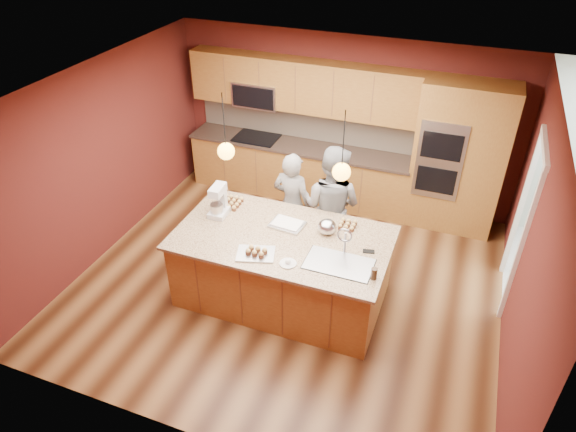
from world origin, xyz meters
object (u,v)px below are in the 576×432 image
at_px(island, 284,267).
at_px(person_left, 292,204).
at_px(person_right, 331,206).
at_px(stand_mixer, 218,202).
at_px(mixing_bowl, 327,227).

distance_m(island, person_left, 1.06).
xyz_separation_m(person_right, stand_mixer, (-1.27, -0.81, 0.26)).
bearing_deg(person_right, person_left, 7.83).
height_order(island, person_left, person_left).
bearing_deg(person_left, person_right, -173.77).
xyz_separation_m(person_left, stand_mixer, (-0.71, -0.81, 0.36)).
relative_size(island, person_left, 1.67).
bearing_deg(stand_mixer, person_right, 29.25).
distance_m(island, person_right, 1.11).
distance_m(person_right, mixing_bowl, 0.76).
bearing_deg(person_right, mixing_bowl, 110.11).
relative_size(person_left, person_right, 0.89).
distance_m(island, mixing_bowl, 0.78).
relative_size(person_right, mixing_bowl, 7.76).
height_order(island, stand_mixer, stand_mixer).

